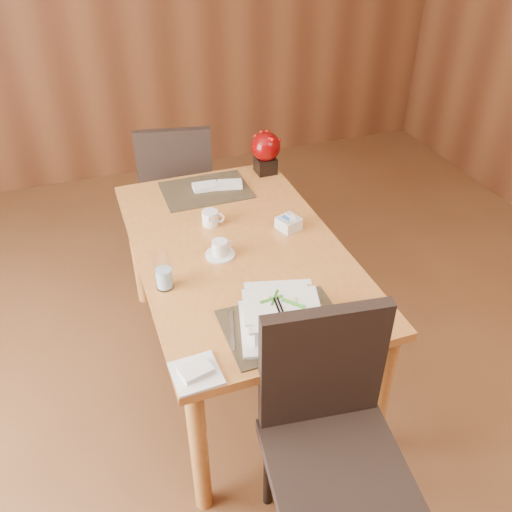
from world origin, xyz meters
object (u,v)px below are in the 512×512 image
object	(u,v)px
sugar_caddy	(289,223)
far_chair	(177,187)
water_glass	(163,271)
creamer_jug	(210,218)
near_chair	(330,428)
berry_decor	(266,150)
soup_setting	(281,317)
dining_table	(239,264)
bread_plate	(196,374)
coffee_cup	(220,249)

from	to	relation	value
sugar_caddy	far_chair	bearing A→B (deg)	109.28
water_glass	creamer_jug	xyz separation A→B (m)	(0.30, 0.39, -0.05)
creamer_jug	near_chair	distance (m)	1.15
berry_decor	sugar_caddy	bearing A→B (deg)	-99.80
near_chair	soup_setting	bearing A→B (deg)	106.43
soup_setting	far_chair	xyz separation A→B (m)	(-0.05, 1.58, -0.27)
far_chair	dining_table	bearing A→B (deg)	105.25
sugar_caddy	berry_decor	xyz separation A→B (m)	(0.10, 0.58, 0.10)
soup_setting	bread_plate	bearing A→B (deg)	-147.62
coffee_cup	far_chair	world-z (taller)	far_chair
bread_plate	far_chair	world-z (taller)	far_chair
dining_table	soup_setting	xyz separation A→B (m)	(-0.02, -0.56, 0.16)
soup_setting	sugar_caddy	distance (m)	0.69
dining_table	water_glass	world-z (taller)	water_glass
coffee_cup	creamer_jug	bearing A→B (deg)	83.73
water_glass	creamer_jug	size ratio (longest dim) A/B	1.66
dining_table	water_glass	size ratio (longest dim) A/B	9.04
soup_setting	coffee_cup	bearing A→B (deg)	113.55
creamer_jug	far_chair	xyz separation A→B (m)	(0.00, 0.80, -0.24)
soup_setting	bread_plate	xyz separation A→B (m)	(-0.35, -0.11, -0.05)
soup_setting	sugar_caddy	world-z (taller)	soup_setting
bread_plate	far_chair	xyz separation A→B (m)	(0.31, 1.69, -0.21)
coffee_cup	creamer_jug	size ratio (longest dim) A/B	1.32
soup_setting	creamer_jug	world-z (taller)	soup_setting
near_chair	far_chair	distance (m)	1.92
water_glass	near_chair	distance (m)	0.87
water_glass	bread_plate	world-z (taller)	water_glass
dining_table	creamer_jug	world-z (taller)	creamer_jug
soup_setting	berry_decor	world-z (taller)	berry_decor
creamer_jug	coffee_cup	bearing A→B (deg)	-73.51
far_chair	berry_decor	bearing A→B (deg)	150.57
far_chair	sugar_caddy	bearing A→B (deg)	120.92
dining_table	soup_setting	world-z (taller)	soup_setting
creamer_jug	sugar_caddy	size ratio (longest dim) A/B	1.05
dining_table	creamer_jug	bearing A→B (deg)	107.04
soup_setting	berry_decor	xyz separation A→B (m)	(0.39, 1.20, 0.07)
water_glass	far_chair	bearing A→B (deg)	75.61
creamer_jug	berry_decor	size ratio (longest dim) A/B	0.42
soup_setting	berry_decor	size ratio (longest dim) A/B	1.55
coffee_cup	berry_decor	distance (m)	0.83
dining_table	water_glass	bearing A→B (deg)	-155.00
berry_decor	near_chair	world-z (taller)	near_chair
sugar_caddy	far_chair	xyz separation A→B (m)	(-0.33, 0.96, -0.24)
bread_plate	berry_decor	bearing A→B (deg)	60.55
bread_plate	far_chair	distance (m)	1.73
soup_setting	near_chair	world-z (taller)	near_chair
coffee_cup	water_glass	bearing A→B (deg)	-153.62
water_glass	near_chair	bearing A→B (deg)	-60.80
near_chair	creamer_jug	bearing A→B (deg)	102.76
coffee_cup	near_chair	distance (m)	0.90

